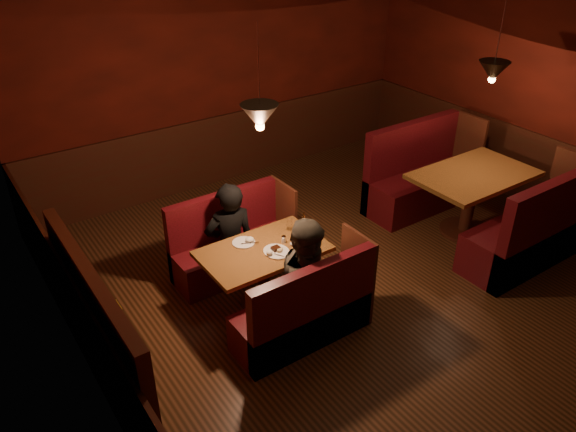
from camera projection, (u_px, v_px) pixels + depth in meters
room at (378, 216)px, 5.37m from camera, size 6.02×7.02×2.92m
main_table at (265, 261)px, 5.65m from camera, size 1.25×0.76×0.87m
main_bench_far at (232, 247)px, 6.27m from camera, size 1.37×0.49×0.94m
main_bench_near at (307, 315)px, 5.26m from camera, size 1.37×0.49×0.94m
second_table at (472, 189)px, 6.82m from camera, size 1.46×0.93×0.82m
second_bench_far at (419, 180)px, 7.58m from camera, size 1.62×0.60×1.15m
second_bench_near at (532, 236)px, 6.34m from camera, size 1.62×0.60×1.15m
diner_a at (229, 219)px, 5.90m from camera, size 0.62×0.47×1.52m
diner_b at (310, 261)px, 5.20m from camera, size 0.90×0.79×1.55m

